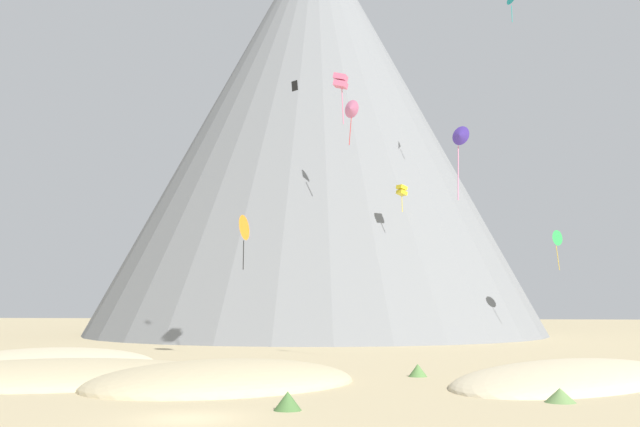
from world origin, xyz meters
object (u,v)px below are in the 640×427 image
Objects in this scene: bush_far_right at (288,401)px; bush_near_right at (418,370)px; bush_scatter_east at (100,369)px; kite_pink_high at (351,109)px; kite_indigo_mid at (460,137)px; kite_black_mid at (295,86)px; kite_rainbow_mid at (341,81)px; bush_mid_center at (560,395)px; rock_massif at (311,134)px; kite_orange_low at (243,228)px; kite_green_low at (556,238)px; kite_yellow_mid at (402,190)px.

bush_far_right reaches higher than bush_near_right.
bush_far_right reaches higher than bush_scatter_east.
kite_pink_high is (-7.35, 36.66, 27.56)m from bush_near_right.
kite_indigo_mid is (25.34, 9.23, 17.61)m from bush_scatter_east.
kite_rainbow_mid is (4.63, -3.46, -0.79)m from kite_black_mid.
bush_mid_center is 0.02× the size of rock_massif.
kite_orange_low is (0.92, -52.10, -20.55)m from rock_massif.
kite_green_low is at bearing -40.16° from rock_massif.
kite_pink_high reaches higher than kite_orange_low.
kite_orange_low is (-4.57, -0.78, -13.37)m from kite_black_mid.
kite_green_low is (22.57, 56.29, 11.98)m from bush_far_right.
kite_yellow_mid is (5.91, 3.21, -9.52)m from kite_pink_high.
rock_massif is at bearing -168.58° from kite_orange_low.
rock_massif is 47.51m from kite_green_low.
kite_indigo_mid is 21.38m from kite_orange_low.
bush_far_right is 0.23× the size of kite_pink_high.
kite_pink_high is at bearing 101.33° from bush_near_right.
bush_scatter_east is at bearing -68.96° from kite_yellow_mid.
kite_pink_high is (-14.22, 48.93, 27.63)m from bush_mid_center.
kite_black_mid is (-17.80, 28.48, 24.64)m from bush_mid_center.
kite_orange_low is at bearing 69.25° from bush_scatter_east.
kite_rainbow_mid is at bearing 38.63° from kite_black_mid.
kite_orange_low reaches higher than bush_scatter_east.
rock_massif reaches higher than kite_green_low.
bush_mid_center is 27.28m from kite_indigo_mid.
kite_black_mid reaches higher than kite_indigo_mid.
bush_near_right is (21.69, 0.90, 0.08)m from bush_scatter_east.
bush_scatter_east is at bearing -94.41° from rock_massif.
bush_mid_center is at bearing -33.49° from kite_yellow_mid.
kite_rainbow_mid is at bearing 84.19° from kite_orange_low.
rock_massif is 32.45m from kite_pink_high.
bush_scatter_east is 20.79m from kite_orange_low.
bush_near_right is 76.41m from rock_massif.
bush_far_right is 60.00m from kite_pink_high.
bush_mid_center is 37.35m from kite_orange_low.
kite_green_low is (38.29, 40.57, 12.06)m from bush_scatter_east.
bush_near_right reaches higher than bush_scatter_east.
rock_massif is (-10.44, 84.15, 31.74)m from bush_far_right.
kite_orange_low is at bearing -97.45° from kite_rainbow_mid.
bush_mid_center is 55.82m from kite_yellow_mid.
bush_near_right is at bearing -76.34° from rock_massif.
kite_indigo_mid is (-3.23, 20.60, 17.60)m from bush_mid_center.
kite_green_low is at bearing 79.39° from bush_mid_center.
kite_green_low reaches higher than bush_far_right.
bush_mid_center is 1.23× the size of bush_near_right.
rock_massif is (-16.42, 67.54, 31.75)m from bush_near_right.
bush_scatter_east is 31.88m from kite_black_mid.
bush_far_right is 90.54m from rock_massif.
kite_black_mid is (5.49, -51.32, -7.18)m from rock_massif.
kite_yellow_mid is at bearing 99.05° from bush_mid_center.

